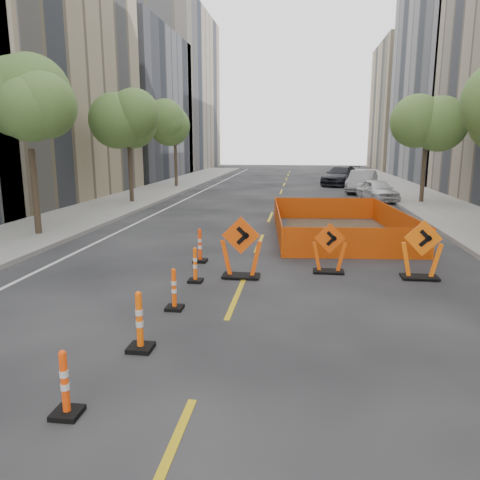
# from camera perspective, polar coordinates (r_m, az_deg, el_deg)

# --- Properties ---
(ground_plane) EXTENTS (140.00, 140.00, 0.00)m
(ground_plane) POSITION_cam_1_polar(r_m,az_deg,el_deg) (7.33, -4.87, -16.91)
(ground_plane) COLOR black
(sidewalk_left) EXTENTS (4.00, 90.00, 0.15)m
(sidewalk_left) POSITION_cam_1_polar(r_m,az_deg,el_deg) (21.31, -21.98, 1.64)
(sidewalk_left) COLOR gray
(sidewalk_left) RESTS_ON ground
(bld_left_d) EXTENTS (12.00, 16.00, 14.00)m
(bld_left_d) POSITION_cam_1_polar(r_m,az_deg,el_deg) (49.18, -15.17, 15.46)
(bld_left_d) COLOR #4C4C51
(bld_left_d) RESTS_ON ground
(bld_left_e) EXTENTS (12.00, 20.00, 20.00)m
(bld_left_e) POSITION_cam_1_polar(r_m,az_deg,el_deg) (64.88, -9.56, 17.37)
(bld_left_e) COLOR gray
(bld_left_e) RESTS_ON ground
(bld_right_d) EXTENTS (12.00, 18.00, 20.00)m
(bld_right_d) POSITION_cam_1_polar(r_m,az_deg,el_deg) (49.44, 27.14, 18.09)
(bld_right_d) COLOR gray
(bld_right_d) RESTS_ON ground
(bld_right_e) EXTENTS (12.00, 14.00, 16.00)m
(bld_right_e) POSITION_cam_1_polar(r_m,az_deg,el_deg) (66.87, 21.62, 14.83)
(bld_right_e) COLOR tan
(bld_right_e) RESTS_ON ground
(tree_l_b) EXTENTS (2.80, 2.80, 5.95)m
(tree_l_b) POSITION_cam_1_polar(r_m,az_deg,el_deg) (19.03, -24.41, 13.82)
(tree_l_b) COLOR #382B1E
(tree_l_b) RESTS_ON ground
(tree_l_c) EXTENTS (2.80, 2.80, 5.95)m
(tree_l_c) POSITION_cam_1_polar(r_m,az_deg,el_deg) (28.06, -13.45, 13.54)
(tree_l_c) COLOR #382B1E
(tree_l_c) RESTS_ON ground
(tree_l_d) EXTENTS (2.80, 2.80, 5.95)m
(tree_l_d) POSITION_cam_1_polar(r_m,az_deg,el_deg) (37.59, -7.95, 13.22)
(tree_l_d) COLOR #382B1E
(tree_l_d) RESTS_ON ground
(tree_r_c) EXTENTS (2.80, 2.80, 5.95)m
(tree_r_c) POSITION_cam_1_polar(r_m,az_deg,el_deg) (29.14, 21.85, 12.96)
(tree_r_c) COLOR #382B1E
(tree_r_c) RESTS_ON ground
(channelizer_2) EXTENTS (0.36, 0.36, 0.92)m
(channelizer_2) POSITION_cam_1_polar(r_m,az_deg,el_deg) (6.72, -20.58, -16.04)
(channelizer_2) COLOR #FF440A
(channelizer_2) RESTS_ON ground
(channelizer_3) EXTENTS (0.42, 0.42, 1.06)m
(channelizer_3) POSITION_cam_1_polar(r_m,az_deg,el_deg) (8.27, -12.16, -9.64)
(channelizer_3) COLOR #F75A0A
(channelizer_3) RESTS_ON ground
(channelizer_4) EXTENTS (0.36, 0.36, 0.92)m
(channelizer_4) POSITION_cam_1_polar(r_m,az_deg,el_deg) (10.11, -8.05, -5.94)
(channelizer_4) COLOR #EF4C0A
(channelizer_4) RESTS_ON ground
(channelizer_5) EXTENTS (0.36, 0.36, 0.92)m
(channelizer_5) POSITION_cam_1_polar(r_m,az_deg,el_deg) (12.00, -5.49, -3.02)
(channelizer_5) COLOR #FB590A
(channelizer_5) RESTS_ON ground
(channelizer_6) EXTENTS (0.40, 0.40, 1.02)m
(channelizer_6) POSITION_cam_1_polar(r_m,az_deg,el_deg) (13.98, -4.92, -0.67)
(channelizer_6) COLOR #F23E0A
(channelizer_6) RESTS_ON ground
(chevron_sign_left) EXTENTS (1.15, 0.75, 1.65)m
(chevron_sign_left) POSITION_cam_1_polar(r_m,az_deg,el_deg) (12.25, 0.13, -0.90)
(chevron_sign_left) COLOR #E54909
(chevron_sign_left) RESTS_ON ground
(chevron_sign_center) EXTENTS (0.97, 0.63, 1.39)m
(chevron_sign_center) POSITION_cam_1_polar(r_m,az_deg,el_deg) (12.98, 10.84, -0.96)
(chevron_sign_center) COLOR #DE4809
(chevron_sign_center) RESTS_ON ground
(chevron_sign_right) EXTENTS (1.09, 0.69, 1.57)m
(chevron_sign_right) POSITION_cam_1_polar(r_m,az_deg,el_deg) (13.04, 21.29, -1.10)
(chevron_sign_right) COLOR #FA630A
(chevron_sign_right) RESTS_ON ground
(safety_fence) EXTENTS (5.24, 8.20, 0.98)m
(safety_fence) POSITION_cam_1_polar(r_m,az_deg,el_deg) (18.56, 11.76, 2.16)
(safety_fence) COLOR #FF590D
(safety_fence) RESTS_ON ground
(parked_car_near) EXTENTS (2.45, 4.16, 1.33)m
(parked_car_near) POSITION_cam_1_polar(r_m,az_deg,el_deg) (29.89, 16.42, 5.84)
(parked_car_near) COLOR silver
(parked_car_near) RESTS_ON ground
(parked_car_mid) EXTENTS (2.82, 5.02, 1.57)m
(parked_car_mid) POSITION_cam_1_polar(r_m,az_deg,el_deg) (34.70, 14.64, 6.89)
(parked_car_mid) COLOR gray
(parked_car_mid) RESTS_ON ground
(parked_car_far) EXTENTS (3.96, 5.86, 1.58)m
(parked_car_far) POSITION_cam_1_polar(r_m,az_deg,el_deg) (40.33, 12.21, 7.65)
(parked_car_far) COLOR black
(parked_car_far) RESTS_ON ground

